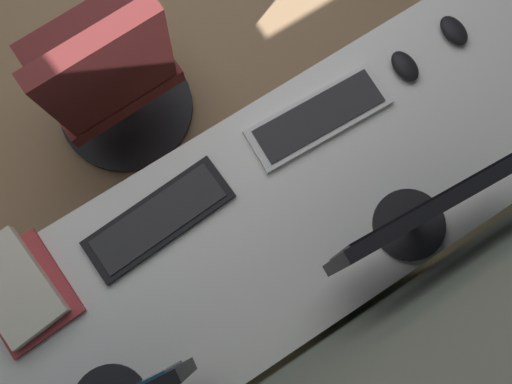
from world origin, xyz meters
TOP-DOWN VIEW (x-y plane):
  - desk at (0.38, 1.60)m, footprint 2.00×0.64m
  - drawer_pedestal at (0.24, 1.63)m, footprint 0.40×0.51m
  - monitor_primary at (0.05, 1.81)m, footprint 0.56×0.20m
  - keyboard_main at (0.62, 1.43)m, footprint 0.43×0.16m
  - keyboard_spare at (0.08, 1.42)m, footprint 0.43×0.16m
  - mouse_main at (-0.21, 1.43)m, footprint 0.06×0.10m
  - mouse_spare at (-0.40, 1.42)m, footprint 0.06×0.10m
  - book_stack_near at (1.03, 1.40)m, footprint 0.23×0.31m
  - office_chair at (0.53, 0.85)m, footprint 0.56×0.56m

SIDE VIEW (x-z plane):
  - drawer_pedestal at x=0.24m, z-range 0.00..0.69m
  - office_chair at x=0.53m, z-range -0.03..0.94m
  - desk at x=0.38m, z-range 0.29..1.02m
  - keyboard_main at x=0.62m, z-range 0.73..0.75m
  - keyboard_spare at x=0.08m, z-range 0.73..0.75m
  - mouse_main at x=-0.21m, z-range 0.73..0.76m
  - mouse_spare at x=-0.40m, z-range 0.73..0.76m
  - book_stack_near at x=1.03m, z-range 0.73..0.78m
  - monitor_primary at x=0.05m, z-range 0.76..1.21m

